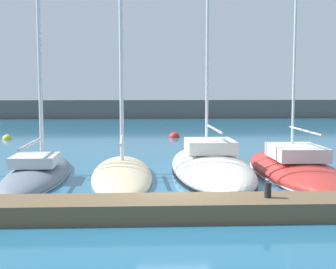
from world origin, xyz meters
name	(u,v)px	position (x,y,z in m)	size (l,w,h in m)	color
ground_plane	(175,205)	(0.00, 0.00, 0.00)	(120.00, 120.00, 0.00)	#236084
dock_pier	(178,208)	(0.00, -1.41, 0.28)	(25.23, 1.64, 0.55)	brown
breakwater_seawall	(154,109)	(0.00, 42.79, 1.10)	(108.00, 2.90, 2.21)	#5B5651
sailboat_slate_second	(38,172)	(-5.36, 4.75, 0.25)	(2.47, 8.64, 13.22)	slate
sailboat_sand_third	(122,172)	(-1.91, 4.65, 0.22)	(2.82, 8.93, 14.07)	beige
sailboat_ivory_fourth	(211,166)	(1.85, 5.26, 0.34)	(3.41, 10.14, 16.75)	silver
sailboat_red_fifth	(294,168)	(5.43, 5.06, 0.26)	(3.20, 9.66, 16.50)	#B72D28
mooring_buoy_red	(174,137)	(1.18, 20.24, 0.00)	(0.79, 0.79, 0.79)	red
mooring_buoy_yellow	(7,139)	(-10.92, 19.56, 0.00)	(0.66, 0.66, 0.66)	yellow
dock_bollard	(268,190)	(2.58, -1.41, 0.77)	(0.20, 0.20, 0.44)	black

